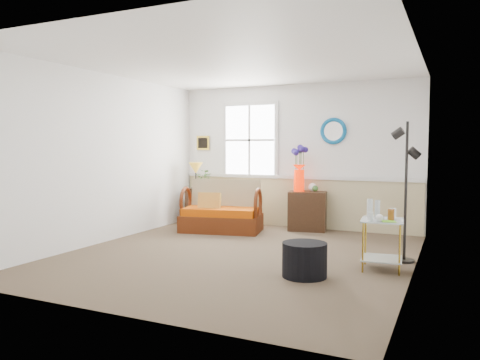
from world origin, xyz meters
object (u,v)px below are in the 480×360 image
at_px(ottoman, 304,260).
at_px(floor_lamp, 406,192).
at_px(loveseat, 221,206).
at_px(lamp_stand, 198,205).
at_px(side_table, 382,245).
at_px(cabinet, 307,211).

bearing_deg(ottoman, floor_lamp, 51.70).
distance_m(loveseat, lamp_stand, 1.03).
relative_size(side_table, ottoman, 1.20).
height_order(cabinet, floor_lamp, floor_lamp).
distance_m(lamp_stand, cabinet, 2.17).
bearing_deg(floor_lamp, loveseat, 168.66).
relative_size(side_table, floor_lamp, 0.34).
height_order(side_table, floor_lamp, floor_lamp).
relative_size(floor_lamp, ottoman, 3.53).
height_order(loveseat, lamp_stand, loveseat).
xyz_separation_m(lamp_stand, floor_lamp, (3.95, -1.56, 0.56)).
relative_size(loveseat, side_table, 2.23).
bearing_deg(loveseat, ottoman, -56.88).
distance_m(lamp_stand, floor_lamp, 4.28).
distance_m(side_table, floor_lamp, 0.83).
bearing_deg(cabinet, side_table, -64.33).
distance_m(loveseat, floor_lamp, 3.30).
xyz_separation_m(lamp_stand, side_table, (3.74, -2.10, -0.03)).
height_order(lamp_stand, cabinet, cabinet).
distance_m(cabinet, floor_lamp, 2.49).
xyz_separation_m(lamp_stand, cabinet, (2.17, 0.09, 0.01)).
relative_size(cabinet, floor_lamp, 0.38).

